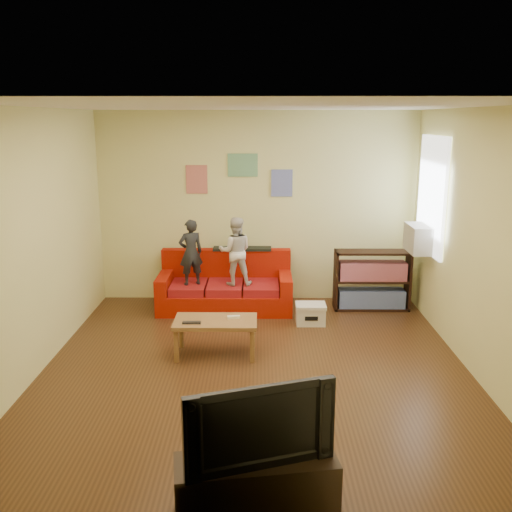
{
  "coord_description": "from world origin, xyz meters",
  "views": [
    {
      "loc": [
        0.05,
        -5.55,
        2.59
      ],
      "look_at": [
        0.0,
        0.8,
        1.05
      ],
      "focal_mm": 40.0,
      "sensor_mm": 36.0,
      "label": 1
    }
  ],
  "objects_px": {
    "child_a": "(191,252)",
    "file_box": "(310,314)",
    "television": "(256,421)",
    "child_b": "(235,251)",
    "bookshelf": "(372,283)",
    "sofa": "(226,289)",
    "coffee_table": "(215,325)",
    "tv_stand": "(256,487)"
  },
  "relations": [
    {
      "from": "child_a",
      "to": "file_box",
      "type": "distance_m",
      "value": 1.8
    },
    {
      "from": "file_box",
      "to": "television",
      "type": "bearing_deg",
      "value": -100.47
    },
    {
      "from": "child_b",
      "to": "bookshelf",
      "type": "height_order",
      "value": "child_b"
    },
    {
      "from": "sofa",
      "to": "bookshelf",
      "type": "height_order",
      "value": "bookshelf"
    },
    {
      "from": "television",
      "to": "coffee_table",
      "type": "bearing_deg",
      "value": 81.72
    },
    {
      "from": "file_box",
      "to": "television",
      "type": "height_order",
      "value": "television"
    },
    {
      "from": "coffee_table",
      "to": "child_a",
      "type": "bearing_deg",
      "value": 106.48
    },
    {
      "from": "sofa",
      "to": "file_box",
      "type": "height_order",
      "value": "sofa"
    },
    {
      "from": "television",
      "to": "tv_stand",
      "type": "bearing_deg",
      "value": -18.41
    },
    {
      "from": "television",
      "to": "file_box",
      "type": "bearing_deg",
      "value": 61.12
    },
    {
      "from": "bookshelf",
      "to": "file_box",
      "type": "xyz_separation_m",
      "value": [
        -0.89,
        -0.61,
        -0.23
      ]
    },
    {
      "from": "coffee_table",
      "to": "bookshelf",
      "type": "distance_m",
      "value": 2.6
    },
    {
      "from": "sofa",
      "to": "television",
      "type": "height_order",
      "value": "television"
    },
    {
      "from": "coffee_table",
      "to": "file_box",
      "type": "bearing_deg",
      "value": 41.12
    },
    {
      "from": "child_a",
      "to": "bookshelf",
      "type": "distance_m",
      "value": 2.53
    },
    {
      "from": "sofa",
      "to": "child_a",
      "type": "distance_m",
      "value": 0.74
    },
    {
      "from": "sofa",
      "to": "bookshelf",
      "type": "relative_size",
      "value": 1.77
    },
    {
      "from": "coffee_table",
      "to": "file_box",
      "type": "relative_size",
      "value": 2.38
    },
    {
      "from": "coffee_table",
      "to": "tv_stand",
      "type": "height_order",
      "value": "coffee_table"
    },
    {
      "from": "file_box",
      "to": "child_a",
      "type": "bearing_deg",
      "value": 163.05
    },
    {
      "from": "television",
      "to": "child_a",
      "type": "bearing_deg",
      "value": 84.04
    },
    {
      "from": "child_b",
      "to": "coffee_table",
      "type": "distance_m",
      "value": 1.57
    },
    {
      "from": "sofa",
      "to": "coffee_table",
      "type": "height_order",
      "value": "sofa"
    },
    {
      "from": "child_b",
      "to": "file_box",
      "type": "distance_m",
      "value": 1.31
    },
    {
      "from": "child_a",
      "to": "bookshelf",
      "type": "xyz_separation_m",
      "value": [
        2.48,
        0.13,
        -0.46
      ]
    },
    {
      "from": "child_a",
      "to": "television",
      "type": "height_order",
      "value": "child_a"
    },
    {
      "from": "bookshelf",
      "to": "child_a",
      "type": "bearing_deg",
      "value": -177.03
    },
    {
      "from": "coffee_table",
      "to": "television",
      "type": "height_order",
      "value": "television"
    },
    {
      "from": "child_b",
      "to": "coffee_table",
      "type": "height_order",
      "value": "child_b"
    },
    {
      "from": "tv_stand",
      "to": "television",
      "type": "distance_m",
      "value": 0.49
    },
    {
      "from": "coffee_table",
      "to": "bookshelf",
      "type": "height_order",
      "value": "bookshelf"
    },
    {
      "from": "bookshelf",
      "to": "sofa",
      "type": "bearing_deg",
      "value": 179.04
    },
    {
      "from": "file_box",
      "to": "tv_stand",
      "type": "bearing_deg",
      "value": -100.47
    },
    {
      "from": "child_b",
      "to": "coffee_table",
      "type": "bearing_deg",
      "value": 80.45
    },
    {
      "from": "coffee_table",
      "to": "television",
      "type": "bearing_deg",
      "value": -79.87
    },
    {
      "from": "bookshelf",
      "to": "tv_stand",
      "type": "xyz_separation_m",
      "value": [
        -1.57,
        -4.26,
        -0.17
      ]
    },
    {
      "from": "sofa",
      "to": "child_b",
      "type": "xyz_separation_m",
      "value": [
        0.15,
        -0.16,
        0.58
      ]
    },
    {
      "from": "child_b",
      "to": "file_box",
      "type": "height_order",
      "value": "child_b"
    },
    {
      "from": "tv_stand",
      "to": "child_b",
      "type": "bearing_deg",
      "value": 85.18
    },
    {
      "from": "sofa",
      "to": "bookshelf",
      "type": "xyz_separation_m",
      "value": [
        2.03,
        -0.03,
        0.1
      ]
    },
    {
      "from": "sofa",
      "to": "file_box",
      "type": "relative_size",
      "value": 4.74
    },
    {
      "from": "file_box",
      "to": "sofa",
      "type": "bearing_deg",
      "value": 150.33
    }
  ]
}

